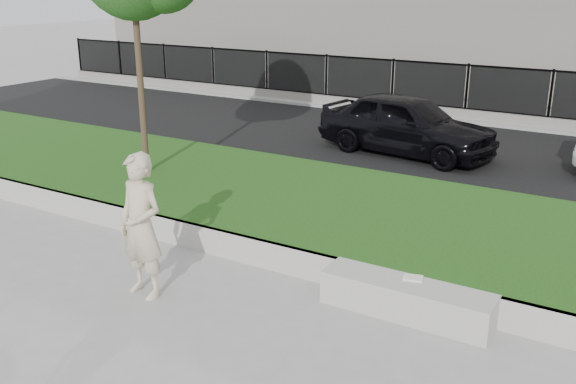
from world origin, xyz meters
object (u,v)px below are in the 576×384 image
Objects in this scene: man at (141,226)px; book at (413,278)px; car_dark at (407,124)px; stone_bench at (406,299)px.

man is 8.06× the size of book.
man reaches higher than car_dark.
man is at bearing -174.17° from car_dark.
stone_bench is 0.26m from book.
stone_bench is at bearing 27.33° from man.
man is 0.46× the size of car_dark.
man reaches higher than stone_bench.
book is at bearing -149.92° from car_dark.
book is at bearing 81.94° from stone_bench.
stone_bench is 7.41m from car_dark.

